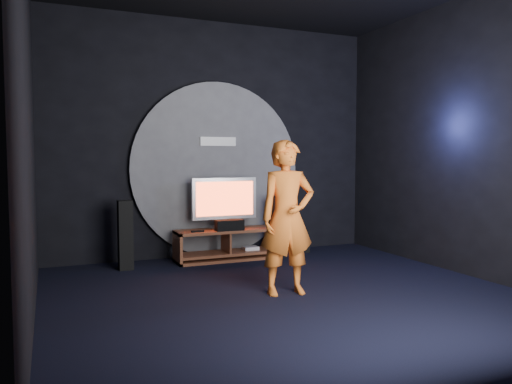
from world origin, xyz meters
TOP-DOWN VIEW (x-y plane):
  - floor at (0.00, 0.00)m, footprint 5.00×5.00m
  - back_wall at (0.00, 2.50)m, footprint 5.00×0.04m
  - front_wall at (0.00, -2.50)m, footprint 5.00×0.04m
  - left_wall at (-2.50, 0.00)m, footprint 0.04×5.00m
  - right_wall at (2.50, 0.00)m, footprint 0.04×5.00m
  - wall_disc_panel at (0.00, 2.44)m, footprint 2.60×0.11m
  - media_console at (0.01, 2.05)m, footprint 1.47×0.45m
  - tv at (0.00, 2.12)m, footprint 0.97×0.22m
  - center_speaker at (0.00, 1.90)m, footprint 0.40×0.15m
  - remote at (-0.46, 1.93)m, footprint 0.18×0.05m
  - tower_speaker_left at (-1.43, 1.99)m, footprint 0.18×0.20m
  - tower_speaker_right at (0.78, 1.98)m, footprint 0.18×0.20m
  - subwoofer at (1.23, 2.22)m, footprint 0.31×0.31m
  - player at (0.02, 0.10)m, footprint 0.64×0.45m

SIDE VIEW (x-z plane):
  - floor at x=0.00m, z-range 0.00..0.00m
  - subwoofer at x=1.23m, z-range 0.00..0.35m
  - media_console at x=0.01m, z-range -0.03..0.42m
  - tower_speaker_left at x=-1.43m, z-range 0.00..0.92m
  - tower_speaker_right at x=0.78m, z-range 0.00..0.92m
  - remote at x=-0.46m, z-range 0.45..0.47m
  - center_speaker at x=0.00m, z-range 0.45..0.60m
  - player at x=0.02m, z-range 0.00..1.67m
  - tv at x=0.00m, z-range 0.48..1.22m
  - wall_disc_panel at x=0.00m, z-range 0.00..2.60m
  - back_wall at x=0.00m, z-range 0.00..3.50m
  - front_wall at x=0.00m, z-range 0.00..3.50m
  - left_wall at x=-2.50m, z-range 0.00..3.50m
  - right_wall at x=2.50m, z-range 0.00..3.50m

